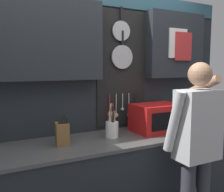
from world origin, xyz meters
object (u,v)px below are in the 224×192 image
at_px(knife_block, 62,133).
at_px(microwave, 157,118).
at_px(person, 196,140).
at_px(utensil_crock, 112,128).

bearing_deg(knife_block, microwave, -0.04).
xyz_separation_m(knife_block, person, (1.01, -0.57, -0.04)).
bearing_deg(utensil_crock, microwave, -0.13).
relative_size(knife_block, utensil_crock, 0.80).
relative_size(microwave, person, 0.31).
distance_m(microwave, knife_block, 1.03).
distance_m(utensil_crock, person, 0.78).
height_order(microwave, person, person).
distance_m(microwave, utensil_crock, 0.54).
bearing_deg(knife_block, person, -29.54).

